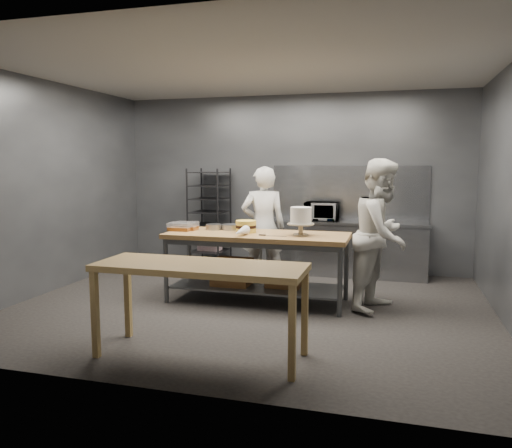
% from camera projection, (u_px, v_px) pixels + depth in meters
% --- Properties ---
extents(ground, '(6.00, 6.00, 0.00)m').
position_uv_depth(ground, '(251.00, 306.00, 6.45)').
color(ground, black).
rests_on(ground, ground).
extents(back_wall, '(6.00, 0.04, 3.00)m').
position_uv_depth(back_wall, '(291.00, 183.00, 8.66)').
color(back_wall, '#4C4F54').
rests_on(back_wall, ground).
extents(work_table, '(2.40, 0.90, 0.92)m').
position_uv_depth(work_table, '(256.00, 259.00, 6.63)').
color(work_table, olive).
rests_on(work_table, ground).
extents(near_counter, '(2.00, 0.70, 0.90)m').
position_uv_depth(near_counter, '(200.00, 273.00, 4.70)').
color(near_counter, olive).
rests_on(near_counter, ground).
extents(back_counter, '(2.60, 0.60, 0.90)m').
position_uv_depth(back_counter, '(346.00, 248.00, 8.21)').
color(back_counter, slate).
rests_on(back_counter, ground).
extents(splashback_panel, '(2.60, 0.02, 0.90)m').
position_uv_depth(splashback_panel, '(349.00, 192.00, 8.39)').
color(splashback_panel, slate).
rests_on(splashback_panel, back_counter).
extents(speed_rack, '(0.62, 0.67, 1.75)m').
position_uv_depth(speed_rack, '(209.00, 220.00, 8.72)').
color(speed_rack, black).
rests_on(speed_rack, ground).
extents(chef_behind, '(0.75, 0.60, 1.79)m').
position_uv_depth(chef_behind, '(263.00, 227.00, 7.39)').
color(chef_behind, white).
rests_on(chef_behind, ground).
extents(chef_right, '(1.00, 1.12, 1.90)m').
position_uv_depth(chef_right, '(382.00, 235.00, 6.25)').
color(chef_right, silver).
rests_on(chef_right, ground).
extents(microwave, '(0.54, 0.37, 0.30)m').
position_uv_depth(microwave, '(322.00, 211.00, 8.25)').
color(microwave, black).
rests_on(microwave, back_counter).
extents(frosted_cake_stand, '(0.34, 0.34, 0.37)m').
position_uv_depth(frosted_cake_stand, '(301.00, 217.00, 6.35)').
color(frosted_cake_stand, '#A59B84').
rests_on(frosted_cake_stand, work_table).
extents(layer_cake, '(0.27, 0.27, 0.16)m').
position_uv_depth(layer_cake, '(246.00, 226.00, 6.66)').
color(layer_cake, '#E7BC49').
rests_on(layer_cake, work_table).
extents(cake_pans, '(0.47, 0.30, 0.07)m').
position_uv_depth(cake_pans, '(223.00, 227.00, 6.94)').
color(cake_pans, gray).
rests_on(cake_pans, work_table).
extents(piping_bag, '(0.14, 0.39, 0.12)m').
position_uv_depth(piping_bag, '(241.00, 232.00, 6.29)').
color(piping_bag, silver).
rests_on(piping_bag, work_table).
extents(offset_spatula, '(0.36, 0.02, 0.02)m').
position_uv_depth(offset_spatula, '(269.00, 235.00, 6.35)').
color(offset_spatula, slate).
rests_on(offset_spatula, work_table).
extents(pastry_clamshells, '(0.35, 0.32, 0.11)m').
position_uv_depth(pastry_clamshells, '(183.00, 226.00, 6.88)').
color(pastry_clamshells, '#A16220').
rests_on(pastry_clamshells, work_table).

